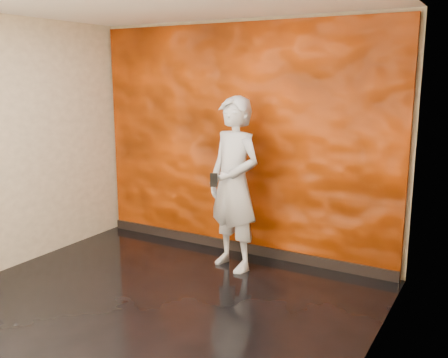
% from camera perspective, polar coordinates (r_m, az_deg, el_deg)
% --- Properties ---
extents(room, '(4.02, 4.02, 2.81)m').
position_cam_1_polar(room, '(4.39, -10.30, 1.66)').
color(room, black).
rests_on(room, ground).
extents(feature_wall, '(3.90, 0.06, 2.75)m').
position_cam_1_polar(feature_wall, '(6.01, 1.81, 4.36)').
color(feature_wall, '#D54304').
rests_on(feature_wall, ground).
extents(baseboard, '(3.90, 0.04, 0.12)m').
position_cam_1_polar(baseboard, '(6.29, 1.56, -7.70)').
color(baseboard, black).
rests_on(baseboard, ground).
extents(man, '(0.82, 0.66, 1.94)m').
position_cam_1_polar(man, '(5.53, 1.14, -0.61)').
color(man, '#9CA2AB').
rests_on(man, ground).
extents(phone, '(0.08, 0.05, 0.15)m').
position_cam_1_polar(phone, '(5.31, -1.17, -0.12)').
color(phone, black).
rests_on(phone, man).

